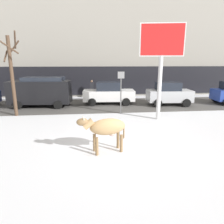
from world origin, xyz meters
The scene contains 11 objects.
ground_plane centered at (0.00, 0.00, 0.00)m, with size 120.00×120.00×0.00m, color white.
road_strip centered at (0.00, 8.50, 0.00)m, with size 60.00×5.60×0.01m, color #514F4C.
building_facade centered at (0.00, 15.84, 6.48)m, with size 44.00×6.10×13.00m.
cow_tan centered at (-0.82, -0.37, 0.99)m, with size 1.94×0.87×1.54m.
billboard centered at (2.72, 3.96, 4.31)m, with size 2.51×0.66×5.56m.
car_black_van centered at (-5.23, 8.46, 1.24)m, with size 4.70×2.33×2.32m.
car_white_sedan centered at (0.13, 8.94, 0.91)m, with size 4.30×2.18×1.84m.
car_silver_hatchback centered at (4.94, 8.00, 0.93)m, with size 3.59×2.09×1.86m.
pedestrian_near_billboard centered at (-1.25, 11.90, 0.88)m, with size 0.36×0.24×1.73m.
bare_tree_left_lot centered at (-6.25, 5.75, 2.79)m, with size 1.23×1.34×5.25m.
street_sign centered at (0.64, 5.56, 1.67)m, with size 0.44×0.08×2.82m.
Camera 1 is at (-1.37, -7.73, 3.44)m, focal length 32.45 mm.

